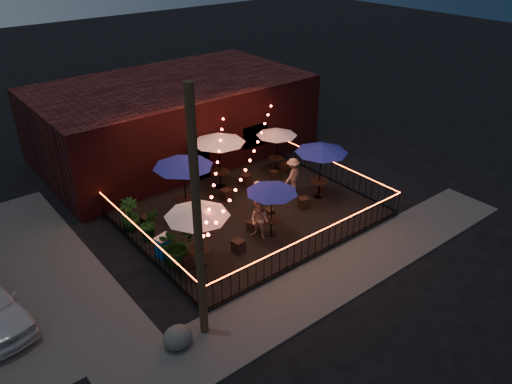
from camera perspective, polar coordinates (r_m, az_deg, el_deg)
ground at (r=20.51m, az=2.77°, el=-5.05°), size 110.00×110.00×0.00m
patio at (r=21.77m, az=-0.69°, el=-2.61°), size 10.00×8.00×0.15m
sidewalk at (r=18.66m, az=9.42°, el=-9.25°), size 18.00×2.50×0.05m
brick_building at (r=27.52m, az=-9.43°, el=8.33°), size 14.00×8.00×4.00m
utility_pole at (r=13.87m, az=-6.69°, el=-3.62°), size 0.26×0.26×8.00m
fence_front at (r=18.95m, az=6.80°, el=-5.97°), size 10.00×0.04×1.04m
fence_left at (r=19.28m, az=-12.55°, el=-5.85°), size 0.04×8.00×1.04m
fence_right at (r=24.50m, az=8.57°, el=2.38°), size 0.04×8.00×1.04m
festoon_lights at (r=19.85m, az=-2.49°, el=2.14°), size 10.02×8.72×1.32m
cafe_table_0 at (r=17.37m, az=-6.76°, el=-2.31°), size 2.66×2.66×2.56m
cafe_table_1 at (r=20.56m, az=-8.35°, el=3.30°), size 3.32×3.32×2.76m
cafe_table_2 at (r=19.28m, az=1.83°, el=0.31°), size 2.44×2.44×2.27m
cafe_table_3 at (r=22.87m, az=-4.25°, el=6.03°), size 2.95×2.95×2.69m
cafe_table_4 at (r=22.17m, az=7.50°, el=4.89°), size 2.46×2.46×2.61m
cafe_table_5 at (r=24.69m, az=2.38°, el=6.78°), size 2.20×2.20×2.23m
bistro_chair_0 at (r=18.64m, az=-8.02°, el=-7.85°), size 0.38×0.38×0.43m
bistro_chair_1 at (r=19.23m, az=-2.04°, el=-6.17°), size 0.44×0.44×0.48m
bistro_chair_2 at (r=21.24m, az=-12.37°, el=-3.27°), size 0.45×0.45×0.45m
bistro_chair_3 at (r=21.16m, az=-9.16°, el=-3.15°), size 0.42×0.42×0.40m
bistro_chair_4 at (r=20.45m, az=-0.43°, el=-3.91°), size 0.46×0.46×0.43m
bistro_chair_5 at (r=21.33m, az=1.60°, el=-2.46°), size 0.41×0.41×0.41m
bistro_chair_6 at (r=22.70m, az=-3.43°, el=-0.29°), size 0.46×0.46×0.51m
bistro_chair_7 at (r=24.00m, az=-1.20°, el=1.44°), size 0.55×0.55×0.51m
bistro_chair_8 at (r=22.13m, az=5.46°, el=-1.24°), size 0.49×0.49×0.48m
bistro_chair_9 at (r=23.26m, az=7.49°, el=0.09°), size 0.35×0.35×0.40m
bistro_chair_10 at (r=24.57m, az=2.10°, el=1.99°), size 0.38×0.38×0.42m
bistro_chair_11 at (r=25.28m, az=3.35°, el=2.84°), size 0.47×0.47×0.47m
patron_a at (r=21.19m, az=0.19°, el=-0.72°), size 0.40×0.61×1.66m
patron_b at (r=19.70m, az=0.40°, el=-3.27°), size 0.86×0.95×1.60m
patron_c at (r=23.26m, az=4.21°, el=1.98°), size 1.18×0.87×1.63m
potted_shrub_a at (r=18.59m, az=-9.10°, el=-6.00°), size 1.55×1.41×1.51m
potted_shrub_b at (r=20.13m, az=-12.08°, el=-3.54°), size 0.96×0.87×1.42m
potted_shrub_c at (r=20.97m, az=-14.27°, el=-2.50°), size 1.01×1.01×1.36m
cooler at (r=19.20m, az=-10.42°, el=-6.08°), size 0.73×0.60×0.84m
boulder at (r=15.76m, az=-8.93°, el=-16.08°), size 0.97×0.85×0.71m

